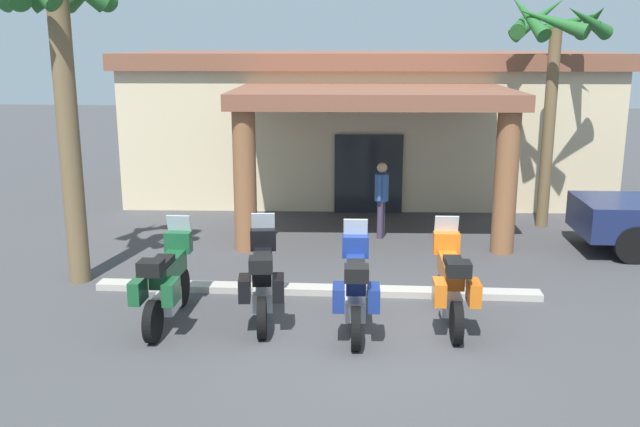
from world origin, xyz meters
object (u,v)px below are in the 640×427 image
Objects in this scene: motorcycle_green at (166,282)px; pedestrian at (382,194)px; palm_tree_near_portico at (554,44)px; motorcycle_blue at (356,288)px; motel_building at (366,122)px; motorcycle_black at (263,279)px; palm_tree_roadside at (61,51)px; motorcycle_orange at (451,283)px.

motorcycle_green is 6.51m from pedestrian.
motorcycle_blue is at bearing -122.89° from palm_tree_near_portico.
motel_building is 5.27m from pedestrian.
palm_tree_roadside is at bearing 59.16° from motorcycle_black.
palm_tree_roadside reaches higher than motorcycle_blue.
pedestrian reaches higher than motorcycle_blue.
palm_tree_roadside reaches higher than pedestrian.
palm_tree_near_portico is (4.40, -3.79, 2.27)m from motel_building.
motel_building is 11.15m from motorcycle_green.
motorcycle_blue is at bearing -108.51° from motorcycle_black.
pedestrian is at bearing -6.81° from motorcycle_blue.
motorcycle_black is at bearing -132.28° from palm_tree_near_portico.
motorcycle_orange is 0.39× the size of palm_tree_near_portico.
motel_building reaches higher than pedestrian.
palm_tree_roadside reaches higher than palm_tree_near_portico.
motorcycle_orange is at bearing -79.95° from motorcycle_blue.
motorcycle_black is at bearing -23.65° from palm_tree_roadside.
motorcycle_blue is 8.98m from palm_tree_near_portico.
motel_building is at bearing 139.31° from palm_tree_near_portico.
motorcycle_blue is at bearing -79.45° from pedestrian.
motorcycle_green is at bearing 92.76° from motorcycle_black.
motel_building is 2.47× the size of palm_tree_near_portico.
motorcycle_orange is (1.53, 0.33, 0.00)m from motorcycle_blue.
motorcycle_green is at bearing -108.55° from motel_building.
palm_tree_roadside reaches higher than motorcycle_green.
motorcycle_orange is 0.37× the size of palm_tree_roadside.
pedestrian is at bearing -161.21° from palm_tree_near_portico.
palm_tree_roadside is (-5.36, -8.68, 2.18)m from motel_building.
palm_tree_roadside reaches higher than motel_building.
motel_building is at bearing 110.10° from pedestrian.
pedestrian is (0.46, 5.51, 0.34)m from motorcycle_blue.
motorcycle_orange is 1.24× the size of pedestrian.
palm_tree_roadside is at bearing -153.38° from palm_tree_near_portico.
pedestrian is 5.39m from palm_tree_near_portico.
motorcycle_black is 0.39× the size of palm_tree_near_portico.
motorcycle_green is 1.00× the size of motorcycle_orange.
motorcycle_blue is 0.39× the size of palm_tree_near_portico.
motorcycle_orange is at bearing -13.49° from palm_tree_roadside.
motorcycle_blue is at bearing -90.01° from motorcycle_green.
palm_tree_roadside is at bearing 50.34° from motorcycle_green.
motel_building reaches higher than motorcycle_black.
motel_building reaches higher than motorcycle_blue.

